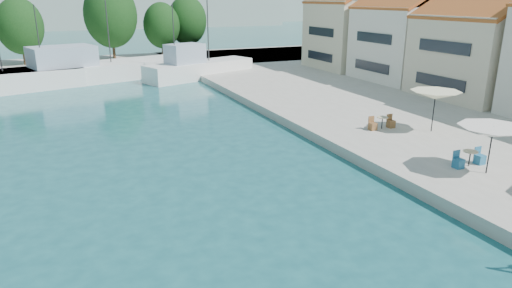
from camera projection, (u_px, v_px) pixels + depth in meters
name	position (u px, v px, depth m)	size (l,w,h in m)	color
quay_right	(490.00, 109.00, 34.65)	(32.00, 92.00, 0.60)	#A8A498
quay_far	(55.00, 68.00, 55.46)	(90.00, 16.00, 0.60)	#A8A498
hill_east	(187.00, 4.00, 170.59)	(140.00, 40.00, 12.00)	#92A096
building_04	(485.00, 42.00, 36.59)	(9.00, 8.80, 9.20)	beige
building_05	(408.00, 32.00, 44.36)	(8.40, 8.80, 9.70)	white
building_06	(354.00, 24.00, 52.14)	(9.00, 8.80, 10.20)	beige
trawler_03	(89.00, 71.00, 47.72)	(20.64, 10.53, 10.20)	white
trawler_04	(198.00, 69.00, 49.38)	(12.86, 7.19, 10.20)	white
tree_05	(20.00, 26.00, 54.26)	(5.34, 5.34, 7.91)	#3F2B19
tree_06	(111.00, 15.00, 58.33)	(6.67, 6.67, 9.88)	#3F2B19
tree_07	(162.00, 25.00, 62.09)	(4.91, 4.91, 7.27)	#3F2B19
tree_08	(187.00, 21.00, 64.87)	(5.49, 5.49, 8.12)	#3F2B19
umbrella_white	(493.00, 132.00, 20.64)	(3.11, 3.11, 2.26)	black
umbrella_cream	(436.00, 95.00, 27.21)	(2.98, 2.98, 2.51)	black
cafe_table_02	(469.00, 160.00, 22.08)	(1.82, 0.70, 0.76)	black
cafe_table_03	(382.00, 124.00, 28.36)	(1.82, 0.70, 0.76)	black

